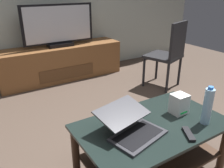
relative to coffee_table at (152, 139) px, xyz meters
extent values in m
plane|color=#4C3D33|center=(-0.07, 0.12, -0.30)|extent=(7.68, 7.68, 0.00)
cube|color=black|center=(0.00, 0.00, 0.13)|extent=(1.11, 0.66, 0.02)
cube|color=#472D1E|center=(0.00, 0.00, -0.15)|extent=(0.98, 0.59, 0.02)
cylinder|color=#472D1E|center=(0.51, -0.28, -0.09)|extent=(0.06, 0.06, 0.42)
cylinder|color=#472D1E|center=(-0.51, 0.28, -0.09)|extent=(0.06, 0.06, 0.42)
cylinder|color=#472D1E|center=(0.51, 0.28, -0.09)|extent=(0.06, 0.06, 0.42)
cube|color=brown|center=(0.15, 2.34, -0.04)|extent=(1.91, 0.48, 0.53)
cube|color=#55351C|center=(0.15, 2.10, -0.15)|extent=(0.86, 0.01, 0.18)
cube|color=black|center=(0.15, 2.32, 0.25)|extent=(0.38, 0.20, 0.05)
cube|color=black|center=(0.15, 2.32, 0.56)|extent=(1.08, 0.04, 0.57)
cube|color=#B2B7C1|center=(0.15, 2.30, 0.56)|extent=(1.01, 0.01, 0.51)
cube|color=black|center=(1.30, 1.26, 0.15)|extent=(0.56, 0.56, 0.04)
cube|color=black|center=(1.36, 1.07, 0.40)|extent=(0.41, 0.17, 0.50)
cylinder|color=black|center=(1.41, 1.50, -0.09)|extent=(0.04, 0.04, 0.43)
cylinder|color=black|center=(1.05, 1.38, -0.09)|extent=(0.04, 0.04, 0.43)
cylinder|color=black|center=(1.54, 1.14, -0.09)|extent=(0.04, 0.04, 0.43)
cylinder|color=black|center=(1.18, 1.02, -0.09)|extent=(0.04, 0.04, 0.43)
cube|color=#333338|center=(-0.19, -0.07, 0.15)|extent=(0.41, 0.31, 0.02)
cube|color=black|center=(-0.19, -0.07, 0.16)|extent=(0.36, 0.25, 0.00)
cube|color=#333338|center=(-0.23, 0.07, 0.27)|extent=(0.41, 0.30, 0.07)
cube|color=#3F8CD8|center=(-0.22, 0.07, 0.27)|extent=(0.37, 0.27, 0.06)
cube|color=white|center=(0.28, 0.02, 0.22)|extent=(0.12, 0.11, 0.16)
cube|color=#19D84C|center=(0.28, -0.04, 0.17)|extent=(0.07, 0.00, 0.01)
cylinder|color=#99C6E5|center=(0.34, -0.19, 0.28)|extent=(0.07, 0.07, 0.27)
cylinder|color=blue|center=(0.34, -0.19, 0.42)|extent=(0.04, 0.04, 0.02)
cube|color=black|center=(0.04, 0.21, 0.14)|extent=(0.14, 0.15, 0.01)
cube|color=black|center=(0.11, -0.24, 0.15)|extent=(0.12, 0.16, 0.02)
camera|label=1|loc=(-1.03, -1.08, 1.08)|focal=37.20mm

